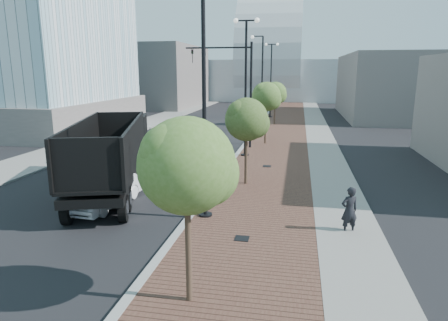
% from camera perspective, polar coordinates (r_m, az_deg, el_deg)
% --- Properties ---
extents(sidewalk, '(7.00, 140.00, 0.12)m').
position_cam_1_polar(sidewalk, '(45.20, 9.79, 5.25)').
color(sidewalk, '#4C2D23').
rests_on(sidewalk, ground).
extents(concrete_strip, '(2.40, 140.00, 0.13)m').
position_cam_1_polar(concrete_strip, '(45.24, 13.23, 5.11)').
color(concrete_strip, slate).
rests_on(concrete_strip, ground).
extents(curb, '(0.30, 140.00, 0.14)m').
position_cam_1_polar(curb, '(45.38, 5.36, 5.42)').
color(curb, gray).
rests_on(curb, ground).
extents(west_sidewalk, '(4.00, 140.00, 0.12)m').
position_cam_1_polar(west_sidewalk, '(48.35, -10.25, 5.72)').
color(west_sidewalk, slate).
rests_on(west_sidewalk, ground).
extents(dump_truck, '(6.58, 13.66, 3.56)m').
position_cam_1_polar(dump_truck, '(23.35, -14.92, 1.55)').
color(dump_truck, black).
rests_on(dump_truck, ground).
extents(white_sedan, '(1.89, 4.39, 1.41)m').
position_cam_1_polar(white_sedan, '(18.24, -16.85, -4.28)').
color(white_sedan, white).
rests_on(white_sedan, ground).
extents(dark_car_mid, '(2.61, 4.73, 1.26)m').
position_cam_1_polar(dark_car_mid, '(40.20, -5.32, 5.26)').
color(dark_car_mid, black).
rests_on(dark_car_mid, ground).
extents(dark_car_far, '(2.34, 5.15, 1.46)m').
position_cam_1_polar(dark_car_far, '(55.09, 2.86, 7.46)').
color(dark_car_far, black).
rests_on(dark_car_far, ground).
extents(pedestrian, '(0.78, 0.66, 1.81)m').
position_cam_1_polar(pedestrian, '(15.26, 17.72, -6.93)').
color(pedestrian, black).
rests_on(pedestrian, ground).
extents(streetlight_1, '(1.44, 0.56, 9.21)m').
position_cam_1_polar(streetlight_1, '(15.34, -3.29, 6.99)').
color(streetlight_1, black).
rests_on(streetlight_1, ground).
extents(streetlight_2, '(1.72, 0.56, 9.28)m').
position_cam_1_polar(streetlight_2, '(27.07, 3.15, 10.54)').
color(streetlight_2, black).
rests_on(streetlight_2, ground).
extents(streetlight_3, '(1.44, 0.56, 9.21)m').
position_cam_1_polar(streetlight_3, '(39.02, 5.36, 10.51)').
color(streetlight_3, black).
rests_on(streetlight_3, ground).
extents(streetlight_4, '(1.72, 0.56, 9.28)m').
position_cam_1_polar(streetlight_4, '(50.95, 6.81, 11.56)').
color(streetlight_4, black).
rests_on(streetlight_4, ground).
extents(traffic_mast, '(5.09, 0.20, 8.00)m').
position_cam_1_polar(traffic_mast, '(30.16, 2.20, 11.10)').
color(traffic_mast, black).
rests_on(traffic_mast, ground).
extents(tree_0, '(2.42, 2.38, 4.89)m').
position_cam_1_polar(tree_0, '(9.46, -5.13, -0.81)').
color(tree_0, '#382619').
rests_on(tree_0, ground).
extents(tree_1, '(2.29, 2.22, 4.61)m').
position_cam_1_polar(tree_1, '(20.14, 3.42, 5.92)').
color(tree_1, '#382619').
rests_on(tree_1, ground).
extents(tree_2, '(2.40, 2.35, 5.08)m').
position_cam_1_polar(tree_2, '(32.00, 6.22, 9.17)').
color(tree_2, '#382619').
rests_on(tree_2, ground).
extents(tree_3, '(2.51, 2.49, 4.77)m').
position_cam_1_polar(tree_3, '(43.97, 7.49, 9.63)').
color(tree_3, '#382619').
rests_on(tree_3, ground).
extents(tower_podium, '(19.00, 19.00, 3.00)m').
position_cam_1_polar(tower_podium, '(46.57, -26.76, 6.07)').
color(tower_podium, '#635C59').
rests_on(tower_podium, ground).
extents(convention_center, '(50.00, 30.00, 50.00)m').
position_cam_1_polar(convention_center, '(90.02, 6.94, 12.84)').
color(convention_center, '#B4BCBF').
rests_on(convention_center, ground).
extents(commercial_block_nw, '(14.00, 20.00, 10.00)m').
position_cam_1_polar(commercial_block_nw, '(69.18, -9.97, 11.93)').
color(commercial_block_nw, '#68605D').
rests_on(commercial_block_nw, ground).
extents(commercial_block_ne, '(12.00, 22.00, 8.00)m').
position_cam_1_polar(commercial_block_ne, '(56.10, 23.23, 9.90)').
color(commercial_block_ne, slate).
rests_on(commercial_block_ne, ground).
extents(utility_cover_1, '(0.50, 0.50, 0.02)m').
position_cam_1_polar(utility_cover_1, '(14.17, 2.61, -11.22)').
color(utility_cover_1, black).
rests_on(utility_cover_1, sidewalk).
extents(utility_cover_2, '(0.50, 0.50, 0.02)m').
position_cam_1_polar(utility_cover_2, '(24.57, 6.25, -0.81)').
color(utility_cover_2, black).
rests_on(utility_cover_2, sidewalk).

